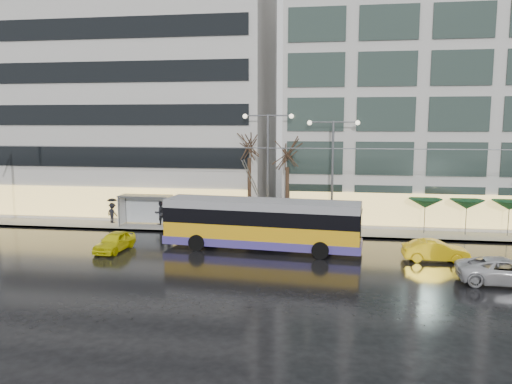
% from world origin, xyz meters
% --- Properties ---
extents(ground, '(140.00, 140.00, 0.00)m').
position_xyz_m(ground, '(0.00, 0.00, 0.00)').
color(ground, black).
rests_on(ground, ground).
extents(sidewalk, '(80.00, 10.00, 0.15)m').
position_xyz_m(sidewalk, '(2.00, 14.00, 0.07)').
color(sidewalk, gray).
rests_on(sidewalk, ground).
extents(kerb, '(80.00, 0.10, 0.15)m').
position_xyz_m(kerb, '(2.00, 9.05, 0.07)').
color(kerb, slate).
rests_on(kerb, ground).
extents(building_left, '(34.00, 14.00, 22.00)m').
position_xyz_m(building_left, '(-16.00, 19.00, 11.15)').
color(building_left, '#B6B3AE').
rests_on(building_left, sidewalk).
extents(building_right, '(32.00, 14.00, 25.00)m').
position_xyz_m(building_right, '(19.00, 19.00, 12.65)').
color(building_right, '#B6B3AE').
rests_on(building_right, sidewalk).
extents(trolleybus, '(13.38, 5.72, 6.12)m').
position_xyz_m(trolleybus, '(2.34, 4.82, 1.66)').
color(trolleybus, gold).
rests_on(trolleybus, ground).
extents(catenary, '(42.24, 5.12, 7.00)m').
position_xyz_m(catenary, '(1.00, 7.94, 4.25)').
color(catenary, '#595B60').
rests_on(catenary, ground).
extents(bus_shelter, '(4.20, 1.60, 2.51)m').
position_xyz_m(bus_shelter, '(-8.38, 10.69, 1.96)').
color(bus_shelter, '#595B60').
rests_on(bus_shelter, sidewalk).
extents(street_lamp_near, '(3.96, 0.36, 9.03)m').
position_xyz_m(street_lamp_near, '(2.00, 10.80, 5.99)').
color(street_lamp_near, '#595B60').
rests_on(street_lamp_near, sidewalk).
extents(street_lamp_far, '(3.96, 0.36, 8.53)m').
position_xyz_m(street_lamp_far, '(7.00, 10.80, 5.71)').
color(street_lamp_far, '#595B60').
rests_on(street_lamp_far, sidewalk).
extents(tree_a, '(3.20, 3.20, 8.40)m').
position_xyz_m(tree_a, '(0.50, 11.00, 7.09)').
color(tree_a, black).
rests_on(tree_a, sidewalk).
extents(tree_b, '(3.20, 3.20, 7.70)m').
position_xyz_m(tree_b, '(3.50, 11.20, 6.40)').
color(tree_b, black).
rests_on(tree_b, sidewalk).
extents(parasol_a, '(2.50, 2.50, 2.65)m').
position_xyz_m(parasol_a, '(14.00, 11.00, 2.45)').
color(parasol_a, '#595B60').
rests_on(parasol_a, sidewalk).
extents(parasol_b, '(2.50, 2.50, 2.65)m').
position_xyz_m(parasol_b, '(17.00, 11.00, 2.45)').
color(parasol_b, '#595B60').
rests_on(parasol_b, sidewalk).
extents(parasol_c, '(2.50, 2.50, 2.65)m').
position_xyz_m(parasol_c, '(20.00, 11.00, 2.45)').
color(parasol_c, '#595B60').
rests_on(parasol_c, sidewalk).
extents(taxi_a, '(1.82, 3.89, 1.29)m').
position_xyz_m(taxi_a, '(-7.31, 2.98, 0.64)').
color(taxi_a, yellow).
rests_on(taxi_a, ground).
extents(taxi_b, '(3.98, 1.42, 1.31)m').
position_xyz_m(taxi_b, '(13.38, 3.63, 0.65)').
color(taxi_b, '#E9B70C').
rests_on(taxi_b, ground).
extents(sedan_silver, '(5.05, 2.48, 1.38)m').
position_xyz_m(sedan_silver, '(16.18, -0.40, 0.69)').
color(sedan_silver, '#B6B6BB').
rests_on(sedan_silver, ground).
extents(pedestrian_a, '(1.26, 1.27, 2.19)m').
position_xyz_m(pedestrian_a, '(-5.96, 9.94, 1.62)').
color(pedestrian_a, black).
rests_on(pedestrian_a, sidewalk).
extents(pedestrian_b, '(1.19, 1.17, 1.94)m').
position_xyz_m(pedestrian_b, '(-7.00, 11.20, 1.12)').
color(pedestrian_b, black).
rests_on(pedestrian_b, sidewalk).
extents(pedestrian_c, '(1.26, 1.09, 2.11)m').
position_xyz_m(pedestrian_c, '(-11.21, 11.21, 1.26)').
color(pedestrian_c, black).
rests_on(pedestrian_c, sidewalk).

